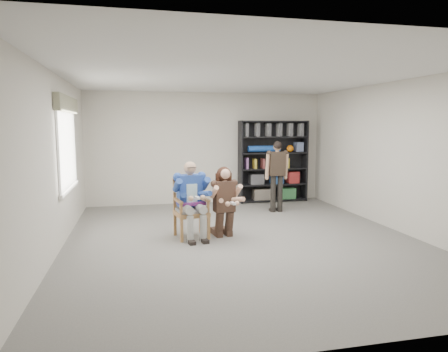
{
  "coord_description": "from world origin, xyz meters",
  "views": [
    {
      "loc": [
        -1.78,
        -6.53,
        1.98
      ],
      "look_at": [
        -0.2,
        0.6,
        1.05
      ],
      "focal_mm": 32.0,
      "sensor_mm": 36.0,
      "label": 1
    }
  ],
  "objects": [
    {
      "name": "kneeling_woman",
      "position": [
        -0.27,
        0.21,
        0.62
      ],
      "size": [
        0.64,
        0.91,
        1.25
      ],
      "primitive_type": null,
      "rotation": [
        0.0,
        0.0,
        0.15
      ],
      "color": "#362319",
      "rests_on": "floor"
    },
    {
      "name": "seated_man",
      "position": [
        -0.85,
        0.33,
        0.68
      ],
      "size": [
        0.7,
        0.9,
        1.37
      ],
      "primitive_type": null,
      "rotation": [
        0.0,
        0.0,
        0.15
      ],
      "color": "navy",
      "rests_on": "floor"
    },
    {
      "name": "standing_man",
      "position": [
        1.35,
        2.03,
        0.81
      ],
      "size": [
        0.51,
        0.29,
        1.62
      ],
      "primitive_type": null,
      "rotation": [
        0.0,
        0.0,
        -0.02
      ],
      "color": "#2C221A",
      "rests_on": "floor"
    },
    {
      "name": "bookshelf",
      "position": [
        1.7,
        3.28,
        1.05
      ],
      "size": [
        1.8,
        0.38,
        2.1
      ],
      "primitive_type": null,
      "color": "black",
      "rests_on": "floor"
    },
    {
      "name": "window_left",
      "position": [
        -2.95,
        1.0,
        1.63
      ],
      "size": [
        0.16,
        2.0,
        1.75
      ],
      "primitive_type": null,
      "color": "silver",
      "rests_on": "room_shell"
    },
    {
      "name": "armchair",
      "position": [
        -0.85,
        0.33,
        0.53
      ],
      "size": [
        0.69,
        0.67,
        1.05
      ],
      "primitive_type": null,
      "rotation": [
        0.0,
        0.0,
        0.15
      ],
      "color": "olive",
      "rests_on": "floor"
    },
    {
      "name": "room_shell",
      "position": [
        0.0,
        0.0,
        1.4
      ],
      "size": [
        6.0,
        7.0,
        2.8
      ],
      "primitive_type": null,
      "color": "beige",
      "rests_on": "ground"
    },
    {
      "name": "floor",
      "position": [
        0.0,
        0.0,
        0.0
      ],
      "size": [
        6.0,
        7.0,
        0.01
      ],
      "primitive_type": "cube",
      "color": "#64625E",
      "rests_on": "ground"
    }
  ]
}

